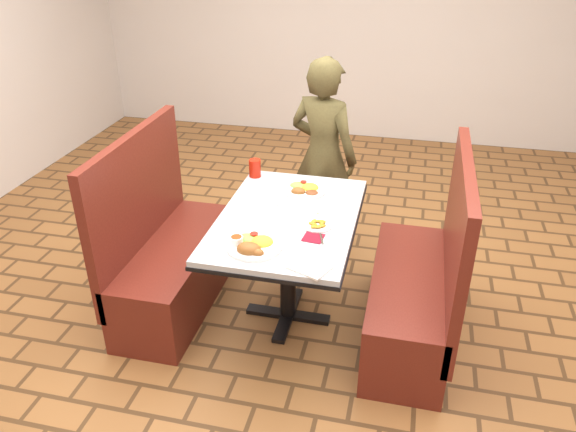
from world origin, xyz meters
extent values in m
plane|color=#965F31|center=(0.00, 0.00, 0.00)|extent=(7.00, 7.00, 0.00)
cube|color=silver|center=(0.00, 3.50, 1.40)|extent=(6.00, 0.04, 2.80)
cube|color=silver|center=(0.00, 0.00, 0.73)|extent=(0.80, 1.20, 0.03)
cube|color=black|center=(0.00, 0.00, 0.70)|extent=(0.81, 1.21, 0.02)
cylinder|color=black|center=(0.00, 0.00, 0.36)|extent=(0.10, 0.10, 0.69)
cube|color=black|center=(0.00, 0.00, 0.01)|extent=(0.55, 0.08, 0.03)
cube|color=black|center=(0.00, 0.00, 0.01)|extent=(0.08, 0.55, 0.03)
cube|color=maroon|center=(-0.75, 0.00, 0.23)|extent=(0.45, 1.20, 0.45)
cube|color=maroon|center=(-0.97, 0.00, 0.70)|extent=(0.06, 1.20, 0.95)
cube|color=maroon|center=(0.75, 0.00, 0.23)|extent=(0.45, 1.20, 0.45)
cube|color=maroon|center=(0.97, 0.00, 0.70)|extent=(0.06, 1.20, 0.95)
imported|color=brown|center=(0.04, 0.97, 0.74)|extent=(0.63, 0.52, 1.48)
cylinder|color=white|center=(-0.09, -0.39, 0.76)|extent=(0.30, 0.30, 0.02)
ellipsoid|color=gold|center=(-0.06, -0.35, 0.80)|extent=(0.12, 0.12, 0.06)
ellipsoid|color=#7BB849|center=(-0.15, -0.33, 0.79)|extent=(0.12, 0.10, 0.04)
cylinder|color=red|center=(-0.12, -0.31, 0.79)|extent=(0.04, 0.04, 0.01)
ellipsoid|color=#975926|center=(-0.11, -0.45, 0.81)|extent=(0.13, 0.10, 0.08)
ellipsoid|color=#975926|center=(-0.06, -0.47, 0.79)|extent=(0.07, 0.05, 0.05)
cylinder|color=white|center=(-0.19, -0.40, 0.79)|extent=(0.07, 0.07, 0.04)
cylinder|color=brown|center=(-0.19, -0.40, 0.81)|extent=(0.06, 0.06, 0.01)
cylinder|color=white|center=(0.03, 0.34, 0.76)|extent=(0.27, 0.27, 0.02)
ellipsoid|color=gold|center=(0.06, 0.38, 0.79)|extent=(0.11, 0.11, 0.05)
ellipsoid|color=#7BB849|center=(-0.02, 0.39, 0.78)|extent=(0.11, 0.09, 0.04)
cylinder|color=red|center=(0.01, 0.41, 0.79)|extent=(0.04, 0.04, 0.01)
ellipsoid|color=brown|center=(0.08, 0.31, 0.78)|extent=(0.08, 0.08, 0.03)
ellipsoid|color=#975926|center=(0.00, 0.30, 0.79)|extent=(0.09, 0.07, 0.05)
cylinder|color=white|center=(0.19, -0.08, 0.76)|extent=(0.17, 0.17, 0.01)
cube|color=maroon|center=(0.19, -0.22, 0.75)|extent=(0.12, 0.12, 0.00)
cube|color=silver|center=(0.24, -0.22, 0.75)|extent=(0.05, 0.13, 0.00)
cylinder|color=#B61B0C|center=(-0.35, 0.50, 0.81)|extent=(0.08, 0.08, 0.12)
cube|color=white|center=(0.23, -0.51, 0.76)|extent=(0.24, 0.21, 0.01)
cube|color=silver|center=(-0.12, -0.35, 0.76)|extent=(0.04, 0.16, 0.00)
cube|color=silver|center=(-0.07, -0.39, 0.76)|extent=(0.09, 0.14, 0.00)
camera|label=1|loc=(0.67, -2.85, 2.34)|focal=35.00mm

